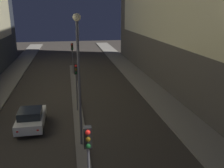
{
  "coord_description": "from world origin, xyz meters",
  "views": [
    {
      "loc": [
        -0.6,
        -5.96,
        8.78
      ],
      "look_at": [
        3.38,
        16.34,
        1.93
      ],
      "focal_mm": 40.0,
      "sensor_mm": 36.0,
      "label": 1
    }
  ],
  "objects": [
    {
      "name": "traffic_light_mid",
      "position": [
        0.0,
        14.79,
        3.24
      ],
      "size": [
        0.32,
        0.42,
        4.23
      ],
      "color": "#4C4C51",
      "rests_on": "median_strip"
    },
    {
      "name": "street_lamp",
      "position": [
        0.0,
        8.97,
        5.48
      ],
      "size": [
        0.46,
        0.46,
        8.42
      ],
      "color": "#4C4C51",
      "rests_on": "median_strip"
    },
    {
      "name": "car_left_lane",
      "position": [
        -3.62,
        12.27,
        0.79
      ],
      "size": [
        1.94,
        4.02,
        1.57
      ],
      "color": "silver",
      "rests_on": "ground"
    },
    {
      "name": "median_strip",
      "position": [
        0.0,
        17.29,
        0.06
      ],
      "size": [
        0.83,
        32.59,
        0.12
      ],
      "color": "#66605B",
      "rests_on": "ground"
    },
    {
      "name": "traffic_light_near",
      "position": [
        0.0,
        2.9,
        3.24
      ],
      "size": [
        0.32,
        0.42,
        4.23
      ],
      "color": "#4C4C51",
      "rests_on": "median_strip"
    },
    {
      "name": "traffic_light_far",
      "position": [
        0.0,
        28.0,
        3.24
      ],
      "size": [
        0.32,
        0.42,
        4.23
      ],
      "color": "#4C4C51",
      "rests_on": "median_strip"
    }
  ]
}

